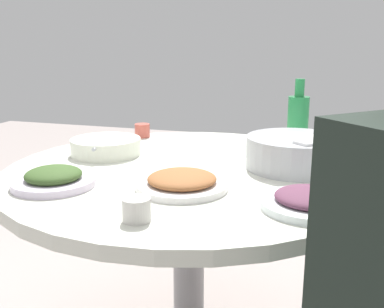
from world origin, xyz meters
TOP-DOWN VIEW (x-y plane):
  - round_dining_table at (0.00, 0.00)m, footprint 1.15×1.15m
  - rice_bowl at (0.32, 0.09)m, footprint 0.31×0.31m
  - soup_bowl at (-0.33, 0.07)m, footprint 0.24×0.26m
  - dish_stirfry at (0.05, -0.20)m, footprint 0.25×0.25m
  - dish_eggplant at (0.38, -0.25)m, footprint 0.24×0.24m
  - dish_greens at (-0.30, -0.29)m, footprint 0.23×0.23m
  - green_bottle at (0.30, 0.41)m, footprint 0.08×0.08m
  - tea_cup_near at (0.02, -0.44)m, footprint 0.06×0.06m
  - tea_cup_far at (-0.33, 0.39)m, footprint 0.06×0.06m

SIDE VIEW (x-z plane):
  - round_dining_table at x=0.00m, z-range 0.28..1.00m
  - dish_eggplant at x=0.38m, z-range 0.72..0.76m
  - dish_stirfry at x=0.05m, z-range 0.72..0.76m
  - dish_greens at x=-0.30m, z-range 0.71..0.77m
  - tea_cup_near at x=0.02m, z-range 0.72..0.77m
  - soup_bowl at x=-0.33m, z-range 0.72..0.78m
  - tea_cup_far at x=-0.33m, z-range 0.72..0.78m
  - rice_bowl at x=0.32m, z-range 0.72..0.83m
  - green_bottle at x=0.30m, z-range 0.70..0.95m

